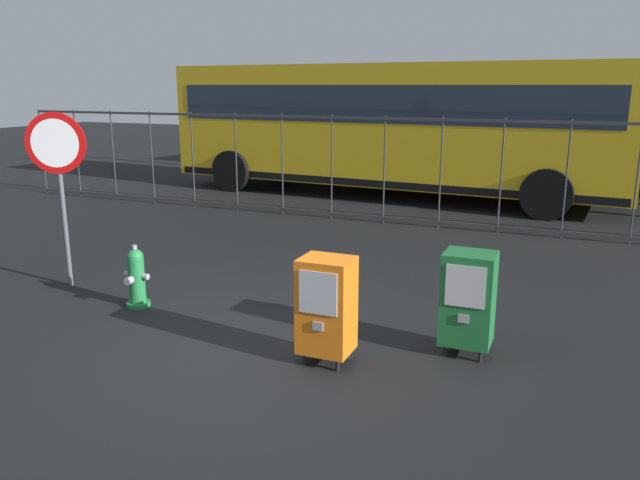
# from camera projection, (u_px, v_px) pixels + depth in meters

# --- Properties ---
(ground_plane) EXTENTS (60.00, 60.00, 0.00)m
(ground_plane) POSITION_uv_depth(u_px,v_px,m) (244.00, 354.00, 6.07)
(ground_plane) COLOR black
(fire_hydrant) EXTENTS (0.33, 0.32, 0.75)m
(fire_hydrant) POSITION_uv_depth(u_px,v_px,m) (137.00, 278.00, 7.31)
(fire_hydrant) COLOR #1E7238
(fire_hydrant) RESTS_ON ground_plane
(newspaper_box_primary) EXTENTS (0.48, 0.42, 1.02)m
(newspaper_box_primary) POSITION_uv_depth(u_px,v_px,m) (326.00, 305.00, 5.76)
(newspaper_box_primary) COLOR black
(newspaper_box_primary) RESTS_ON ground_plane
(newspaper_box_secondary) EXTENTS (0.48, 0.42, 1.02)m
(newspaper_box_secondary) POSITION_uv_depth(u_px,v_px,m) (468.00, 298.00, 5.94)
(newspaper_box_secondary) COLOR black
(newspaper_box_secondary) RESTS_ON ground_plane
(stop_sign) EXTENTS (0.71, 0.31, 2.23)m
(stop_sign) POSITION_uv_depth(u_px,v_px,m) (58.00, 163.00, 7.76)
(stop_sign) COLOR #4C4F54
(stop_sign) RESTS_ON ground_plane
(fence_barrier) EXTENTS (18.03, 0.04, 2.00)m
(fence_barrier) POSITION_uv_depth(u_px,v_px,m) (412.00, 171.00, 11.42)
(fence_barrier) COLOR #2D2D33
(fence_barrier) RESTS_ON ground_plane
(bus_near) EXTENTS (10.66, 3.41, 3.00)m
(bus_near) POSITION_uv_depth(u_px,v_px,m) (392.00, 122.00, 14.41)
(bus_near) COLOR gold
(bus_near) RESTS_ON ground_plane
(bus_far) EXTENTS (10.69, 3.58, 3.00)m
(bus_far) POSITION_uv_depth(u_px,v_px,m) (527.00, 117.00, 16.54)
(bus_far) COLOR red
(bus_far) RESTS_ON ground_plane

